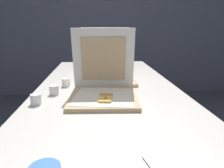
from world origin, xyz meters
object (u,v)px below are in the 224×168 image
object	(u,v)px
cup_white_near_left	(36,99)
cup_white_mid	(66,82)
napkin_pile	(174,166)
pizza_box_front	(104,89)
table	(107,93)
cup_white_near_center	(54,90)
pizza_box_middle	(107,73)

from	to	relation	value
cup_white_near_left	cup_white_mid	bearing A→B (deg)	72.00
napkin_pile	cup_white_mid	bearing A→B (deg)	115.53
pizza_box_front	cup_white_near_left	distance (m)	0.37
table	napkin_pile	distance (m)	0.90
pizza_box_front	napkin_pile	xyz separation A→B (m)	(0.18, -0.64, -0.05)
cup_white_near_center	napkin_pile	xyz separation A→B (m)	(0.48, -0.73, -0.02)
table	cup_white_near_left	xyz separation A→B (m)	(-0.40, -0.32, 0.07)
cup_white_mid	cup_white_near_left	bearing A→B (deg)	-108.00
cup_white_near_left	pizza_box_middle	bearing A→B (deg)	50.05
cup_white_mid	napkin_pile	distance (m)	1.01
pizza_box_middle	napkin_pile	xyz separation A→B (m)	(0.14, -1.05, -0.05)
pizza_box_front	cup_white_mid	distance (m)	0.37
cup_white_near_center	cup_white_mid	size ratio (longest dim) A/B	1.00
pizza_box_middle	cup_white_near_left	distance (m)	0.63
napkin_pile	table	bearing A→B (deg)	99.60
table	cup_white_mid	xyz separation A→B (m)	(-0.28, 0.03, 0.07)
pizza_box_middle	cup_white_near_center	world-z (taller)	pizza_box_middle
cup_white_near_center	cup_white_near_left	world-z (taller)	same
cup_white_near_center	cup_white_mid	distance (m)	0.19
pizza_box_middle	cup_white_near_left	xyz separation A→B (m)	(-0.41, -0.48, -0.03)
pizza_box_front	cup_white_mid	size ratio (longest dim) A/B	7.01
cup_white_mid	table	bearing A→B (deg)	-5.33
cup_white_near_center	cup_white_mid	world-z (taller)	same
pizza_box_front	pizza_box_middle	xyz separation A→B (m)	(0.04, 0.41, -0.00)
table	pizza_box_front	world-z (taller)	pizza_box_front
pizza_box_front	cup_white_near_center	size ratio (longest dim) A/B	7.01
cup_white_near_center	pizza_box_middle	bearing A→B (deg)	43.10
cup_white_near_left	table	bearing A→B (deg)	38.70
cup_white_near_center	cup_white_mid	xyz separation A→B (m)	(0.05, 0.18, 0.00)
table	pizza_box_front	distance (m)	0.27
table	pizza_box_middle	size ratio (longest dim) A/B	5.32
pizza_box_middle	cup_white_near_center	distance (m)	0.47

